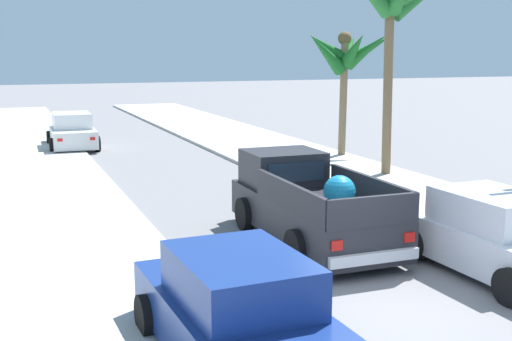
% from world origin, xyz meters
% --- Properties ---
extents(ground_plane, '(160.00, 160.00, 0.00)m').
position_xyz_m(ground_plane, '(0.00, 0.00, 0.00)').
color(ground_plane, slate).
extents(sidewalk_left, '(4.78, 60.00, 0.12)m').
position_xyz_m(sidewalk_left, '(-4.85, 12.00, 0.06)').
color(sidewalk_left, beige).
rests_on(sidewalk_left, ground).
extents(sidewalk_right, '(4.78, 60.00, 0.12)m').
position_xyz_m(sidewalk_right, '(4.85, 12.00, 0.06)').
color(sidewalk_right, beige).
rests_on(sidewalk_right, ground).
extents(curb_left, '(0.16, 60.00, 0.10)m').
position_xyz_m(curb_left, '(-3.86, 12.00, 0.05)').
color(curb_left, silver).
rests_on(curb_left, ground).
extents(curb_right, '(0.16, 60.00, 0.10)m').
position_xyz_m(curb_right, '(3.86, 12.00, 0.05)').
color(curb_right, silver).
rests_on(curb_right, ground).
extents(pickup_truck, '(2.26, 5.23, 1.80)m').
position_xyz_m(pickup_truck, '(0.54, 4.28, 0.78)').
color(pickup_truck, '#28282D').
rests_on(pickup_truck, ground).
extents(car_left_near, '(2.12, 4.30, 1.54)m').
position_xyz_m(car_left_near, '(2.82, 1.00, 0.71)').
color(car_left_near, silver).
rests_on(car_left_near, ground).
extents(car_right_near, '(2.13, 4.31, 1.54)m').
position_xyz_m(car_right_near, '(-2.87, -0.65, 0.71)').
color(car_right_near, navy).
rests_on(car_right_near, ground).
extents(car_left_mid, '(2.11, 4.30, 1.54)m').
position_xyz_m(car_left_mid, '(-2.76, 20.60, 0.71)').
color(car_left_mid, silver).
rests_on(car_left_mid, ground).
extents(palm_tree_left_fore, '(4.13, 3.62, 6.64)m').
position_xyz_m(palm_tree_left_fore, '(6.25, 10.09, 5.62)').
color(palm_tree_left_fore, brown).
rests_on(palm_tree_left_fore, ground).
extents(palm_tree_left_mid, '(4.25, 3.89, 4.96)m').
position_xyz_m(palm_tree_left_mid, '(6.86, 14.07, 4.05)').
color(palm_tree_left_mid, '#846B4C').
rests_on(palm_tree_left_mid, ground).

